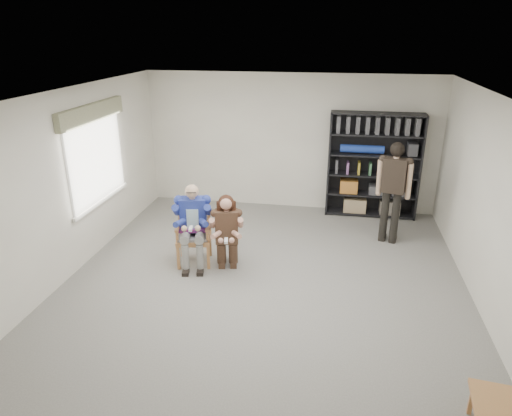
% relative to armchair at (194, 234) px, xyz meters
% --- Properties ---
extents(room_shell, '(6.00, 7.00, 2.80)m').
position_rel_armchair_xyz_m(room_shell, '(1.23, -0.65, 0.88)').
color(room_shell, silver).
rests_on(room_shell, ground).
extents(floor, '(6.00, 7.00, 0.01)m').
position_rel_armchair_xyz_m(floor, '(1.23, -0.65, -0.52)').
color(floor, slate).
rests_on(floor, ground).
extents(window_left, '(0.16, 2.00, 1.75)m').
position_rel_armchair_xyz_m(window_left, '(-1.72, 0.35, 1.11)').
color(window_left, silver).
rests_on(window_left, room_shell).
extents(armchair, '(0.71, 0.69, 1.03)m').
position_rel_armchair_xyz_m(armchair, '(0.00, 0.00, 0.00)').
color(armchair, '#B0874A').
rests_on(armchair, floor).
extents(seated_man, '(0.74, 0.91, 1.35)m').
position_rel_armchair_xyz_m(seated_man, '(0.00, 0.00, 0.16)').
color(seated_man, navy).
rests_on(seated_man, floor).
extents(kneeling_woman, '(0.68, 0.92, 1.23)m').
position_rel_armchair_xyz_m(kneeling_woman, '(0.58, -0.12, 0.10)').
color(kneeling_woman, '#3C2A1C').
rests_on(kneeling_woman, floor).
extents(bookshelf, '(1.80, 0.38, 2.10)m').
position_rel_armchair_xyz_m(bookshelf, '(2.93, 2.63, 0.53)').
color(bookshelf, black).
rests_on(bookshelf, floor).
extents(standing_man, '(0.63, 0.45, 1.82)m').
position_rel_armchair_xyz_m(standing_man, '(3.19, 1.38, 0.39)').
color(standing_man, black).
rests_on(standing_man, floor).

